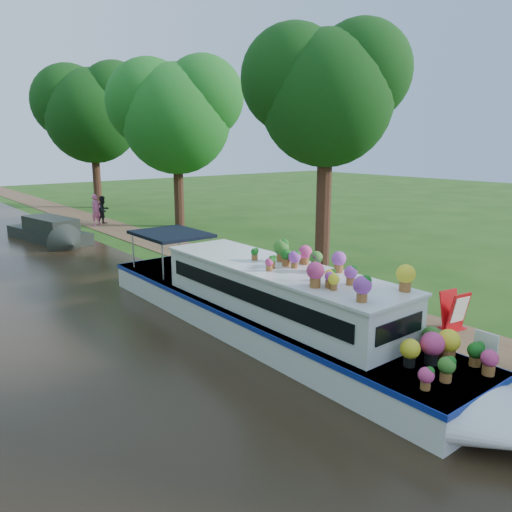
# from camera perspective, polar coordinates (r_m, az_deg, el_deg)

# --- Properties ---
(ground) EXTENTS (100.00, 100.00, 0.00)m
(ground) POSITION_cam_1_polar(r_m,az_deg,el_deg) (14.79, 5.57, -5.91)
(ground) COLOR #1D4210
(ground) RESTS_ON ground
(canal_water) EXTENTS (10.00, 100.00, 0.02)m
(canal_water) POSITION_cam_1_polar(r_m,az_deg,el_deg) (11.71, -16.53, -11.59)
(canal_water) COLOR black
(canal_water) RESTS_ON ground
(towpath) EXTENTS (2.20, 100.00, 0.03)m
(towpath) POSITION_cam_1_polar(r_m,az_deg,el_deg) (15.61, 8.75, -4.92)
(towpath) COLOR #513A26
(towpath) RESTS_ON ground
(plant_boat) EXTENTS (2.29, 13.52, 2.29)m
(plant_boat) POSITION_cam_1_polar(r_m,az_deg,el_deg) (12.12, 2.49, -5.91)
(plant_boat) COLOR white
(plant_boat) RESTS_ON canal_water
(tree_near_overhang) EXTENTS (5.52, 5.28, 8.99)m
(tree_near_overhang) POSITION_cam_1_polar(r_m,az_deg,el_deg) (18.94, 7.93, 18.41)
(tree_near_overhang) COLOR #321910
(tree_near_overhang) RESTS_ON ground
(tree_near_mid) EXTENTS (6.90, 6.60, 9.40)m
(tree_near_mid) POSITION_cam_1_polar(r_m,az_deg,el_deg) (28.91, -9.24, 16.12)
(tree_near_mid) COLOR #321910
(tree_near_mid) RESTS_ON ground
(tree_near_far) EXTENTS (7.59, 7.26, 10.30)m
(tree_near_far) POSITION_cam_1_polar(r_m,az_deg,el_deg) (38.70, -18.33, 15.73)
(tree_near_far) COLOR #321910
(tree_near_far) RESTS_ON ground
(second_boat) EXTENTS (2.65, 6.34, 1.18)m
(second_boat) POSITION_cam_1_polar(r_m,az_deg,el_deg) (26.18, -22.41, 2.57)
(second_boat) COLOR black
(second_boat) RESTS_ON canal_water
(sandwich_board) EXTENTS (0.65, 0.59, 1.00)m
(sandwich_board) POSITION_cam_1_polar(r_m,az_deg,el_deg) (13.90, 21.73, -5.97)
(sandwich_board) COLOR #AF0C11
(sandwich_board) RESTS_ON towpath
(pedestrian_pink) EXTENTS (0.77, 0.65, 1.79)m
(pedestrian_pink) POSITION_cam_1_polar(r_m,az_deg,el_deg) (30.26, -17.81, 5.05)
(pedestrian_pink) COLOR #E05C94
(pedestrian_pink) RESTS_ON towpath
(pedestrian_dark) EXTENTS (0.98, 0.89, 1.64)m
(pedestrian_dark) POSITION_cam_1_polar(r_m,az_deg,el_deg) (30.61, -17.05, 5.05)
(pedestrian_dark) COLOR black
(pedestrian_dark) RESTS_ON towpath
(verge_plant) EXTENTS (0.44, 0.40, 0.42)m
(verge_plant) POSITION_cam_1_polar(r_m,az_deg,el_deg) (13.63, 8.12, -6.71)
(verge_plant) COLOR #2F681F
(verge_plant) RESTS_ON ground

